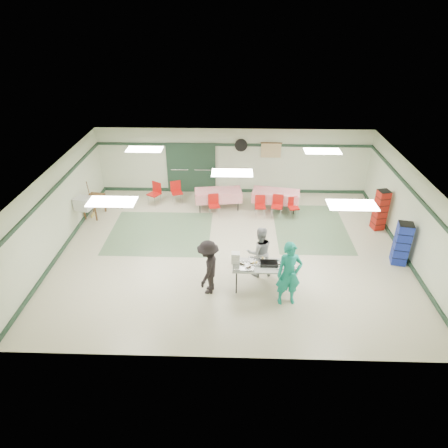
{
  "coord_description": "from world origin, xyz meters",
  "views": [
    {
      "loc": [
        0.1,
        -10.91,
        7.13
      ],
      "look_at": [
        -0.23,
        -0.3,
        1.12
      ],
      "focal_mm": 32.0,
      "sensor_mm": 36.0,
      "label": 1
    }
  ],
  "objects_px": {
    "volunteer_dark": "(208,267)",
    "crate_stack_blue_a": "(401,244)",
    "chair_d": "(214,203)",
    "printer_table": "(93,200)",
    "chair_a": "(277,203)",
    "chair_b": "(260,204)",
    "office_printer": "(84,203)",
    "chair_c": "(293,205)",
    "chair_loose_b": "(155,191)",
    "serving_table": "(264,267)",
    "volunteer_teal": "(289,274)",
    "crate_stack_blue_b": "(402,244)",
    "chair_loose_a": "(176,190)",
    "dining_table_a": "(276,196)",
    "broom": "(90,198)",
    "crate_stack_red": "(380,210)",
    "dining_table_b": "(218,195)",
    "volunteer_grey": "(259,252)"
  },
  "relations": [
    {
      "from": "chair_a",
      "to": "chair_d",
      "type": "relative_size",
      "value": 1.01
    },
    {
      "from": "crate_stack_red",
      "to": "office_printer",
      "type": "xyz_separation_m",
      "value": [
        -10.3,
        -0.24,
        0.22
      ]
    },
    {
      "from": "dining_table_a",
      "to": "broom",
      "type": "xyz_separation_m",
      "value": [
        -6.88,
        -0.77,
        0.17
      ]
    },
    {
      "from": "serving_table",
      "to": "printer_table",
      "type": "distance_m",
      "value": 7.34
    },
    {
      "from": "chair_b",
      "to": "office_printer",
      "type": "relative_size",
      "value": 1.52
    },
    {
      "from": "chair_a",
      "to": "crate_stack_blue_a",
      "type": "relative_size",
      "value": 0.64
    },
    {
      "from": "serving_table",
      "to": "volunteer_dark",
      "type": "bearing_deg",
      "value": -172.05
    },
    {
      "from": "chair_d",
      "to": "dining_table_b",
      "type": "bearing_deg",
      "value": 63.82
    },
    {
      "from": "dining_table_a",
      "to": "chair_loose_a",
      "type": "height_order",
      "value": "chair_loose_a"
    },
    {
      "from": "crate_stack_blue_a",
      "to": "crate_stack_red",
      "type": "xyz_separation_m",
      "value": [
        0.0,
        2.07,
        0.07
      ]
    },
    {
      "from": "serving_table",
      "to": "dining_table_a",
      "type": "height_order",
      "value": "dining_table_a"
    },
    {
      "from": "dining_table_a",
      "to": "chair_loose_a",
      "type": "bearing_deg",
      "value": -177.17
    },
    {
      "from": "chair_c",
      "to": "crate_stack_red",
      "type": "bearing_deg",
      "value": -26.16
    },
    {
      "from": "volunteer_grey",
      "to": "chair_a",
      "type": "xyz_separation_m",
      "value": [
        0.84,
        3.66,
        -0.26
      ]
    },
    {
      "from": "chair_loose_a",
      "to": "crate_stack_blue_a",
      "type": "height_order",
      "value": "crate_stack_blue_a"
    },
    {
      "from": "volunteer_dark",
      "to": "crate_stack_blue_b",
      "type": "bearing_deg",
      "value": 115.97
    },
    {
      "from": "dining_table_a",
      "to": "office_printer",
      "type": "xyz_separation_m",
      "value": [
        -6.8,
        -1.64,
        0.39
      ]
    },
    {
      "from": "dining_table_b",
      "to": "chair_loose_b",
      "type": "distance_m",
      "value": 2.5
    },
    {
      "from": "dining_table_a",
      "to": "printer_table",
      "type": "xyz_separation_m",
      "value": [
        -6.8,
        -0.73,
        0.07
      ]
    },
    {
      "from": "chair_loose_a",
      "to": "chair_loose_b",
      "type": "distance_m",
      "value": 0.82
    },
    {
      "from": "broom",
      "to": "chair_c",
      "type": "bearing_deg",
      "value": 15.91
    },
    {
      "from": "chair_a",
      "to": "crate_stack_red",
      "type": "height_order",
      "value": "crate_stack_red"
    },
    {
      "from": "volunteer_dark",
      "to": "crate_stack_blue_a",
      "type": "relative_size",
      "value": 1.21
    },
    {
      "from": "chair_b",
      "to": "chair_loose_a",
      "type": "height_order",
      "value": "chair_loose_a"
    },
    {
      "from": "volunteer_teal",
      "to": "chair_loose_b",
      "type": "relative_size",
      "value": 2.01
    },
    {
      "from": "chair_d",
      "to": "chair_loose_b",
      "type": "relative_size",
      "value": 0.92
    },
    {
      "from": "crate_stack_red",
      "to": "volunteer_dark",
      "type": "bearing_deg",
      "value": -147.48
    },
    {
      "from": "chair_c",
      "to": "chair_loose_b",
      "type": "xyz_separation_m",
      "value": [
        -5.28,
        0.85,
        0.09
      ]
    },
    {
      "from": "chair_b",
      "to": "office_printer",
      "type": "xyz_separation_m",
      "value": [
        -6.18,
        -1.07,
        0.46
      ]
    },
    {
      "from": "chair_c",
      "to": "office_printer",
      "type": "xyz_separation_m",
      "value": [
        -7.4,
        -1.06,
        0.49
      ]
    },
    {
      "from": "chair_a",
      "to": "chair_c",
      "type": "relative_size",
      "value": 1.1
    },
    {
      "from": "chair_loose_a",
      "to": "serving_table",
      "type": "bearing_deg",
      "value": -79.45
    },
    {
      "from": "volunteer_teal",
      "to": "crate_stack_red",
      "type": "xyz_separation_m",
      "value": [
        3.63,
        4.05,
        -0.18
      ]
    },
    {
      "from": "volunteer_teal",
      "to": "dining_table_a",
      "type": "xyz_separation_m",
      "value": [
        0.12,
        5.45,
        -0.35
      ]
    },
    {
      "from": "volunteer_teal",
      "to": "broom",
      "type": "height_order",
      "value": "volunteer_teal"
    },
    {
      "from": "crate_stack_blue_a",
      "to": "broom",
      "type": "height_order",
      "value": "broom"
    },
    {
      "from": "dining_table_a",
      "to": "dining_table_b",
      "type": "distance_m",
      "value": 2.2
    },
    {
      "from": "serving_table",
      "to": "volunteer_dark",
      "type": "relative_size",
      "value": 1.09
    },
    {
      "from": "volunteer_grey",
      "to": "volunteer_dark",
      "type": "height_order",
      "value": "volunteer_dark"
    },
    {
      "from": "chair_d",
      "to": "printer_table",
      "type": "height_order",
      "value": "chair_d"
    },
    {
      "from": "volunteer_teal",
      "to": "crate_stack_blue_b",
      "type": "xyz_separation_m",
      "value": [
        3.63,
        1.94,
        -0.23
      ]
    },
    {
      "from": "dining_table_b",
      "to": "crate_stack_blue_b",
      "type": "height_order",
      "value": "crate_stack_blue_b"
    },
    {
      "from": "chair_b",
      "to": "crate_stack_blue_b",
      "type": "relative_size",
      "value": 0.59
    },
    {
      "from": "chair_d",
      "to": "chair_loose_a",
      "type": "bearing_deg",
      "value": 133.5
    },
    {
      "from": "volunteer_teal",
      "to": "crate_stack_blue_b",
      "type": "bearing_deg",
      "value": 20.21
    },
    {
      "from": "dining_table_a",
      "to": "crate_stack_red",
      "type": "distance_m",
      "value": 3.77
    },
    {
      "from": "crate_stack_blue_b",
      "to": "chair_d",
      "type": "bearing_deg",
      "value": 153.31
    },
    {
      "from": "dining_table_a",
      "to": "chair_loose_a",
      "type": "distance_m",
      "value": 3.91
    },
    {
      "from": "volunteer_dark",
      "to": "broom",
      "type": "height_order",
      "value": "volunteer_dark"
    },
    {
      "from": "broom",
      "to": "chair_d",
      "type": "bearing_deg",
      "value": 16.96
    }
  ]
}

